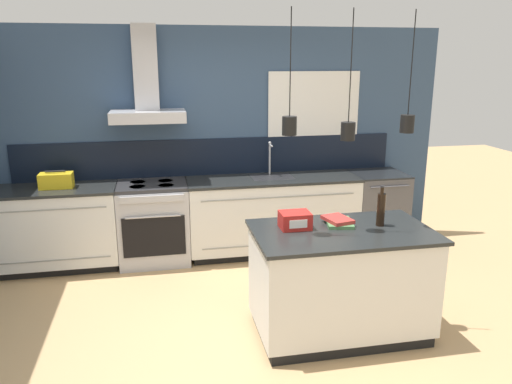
% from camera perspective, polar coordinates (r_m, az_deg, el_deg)
% --- Properties ---
extents(ground_plane, '(16.00, 16.00, 0.00)m').
position_cam_1_polar(ground_plane, '(4.43, -1.89, -15.43)').
color(ground_plane, tan).
rests_on(ground_plane, ground).
extents(wall_back, '(5.60, 2.30, 2.60)m').
position_cam_1_polar(wall_back, '(5.86, -5.56, 6.24)').
color(wall_back, '#354C6B').
rests_on(wall_back, ground_plane).
extents(counter_run_left, '(1.30, 0.64, 0.91)m').
position_cam_1_polar(counter_run_left, '(5.86, -21.71, -3.82)').
color(counter_run_left, black).
rests_on(counter_run_left, ground_plane).
extents(counter_run_sink, '(2.00, 0.64, 1.31)m').
position_cam_1_polar(counter_run_sink, '(5.89, 1.91, -2.60)').
color(counter_run_sink, black).
rests_on(counter_run_sink, ground_plane).
extents(oven_range, '(0.77, 0.66, 0.91)m').
position_cam_1_polar(oven_range, '(5.74, -11.59, -3.45)').
color(oven_range, '#B5B5BA').
rests_on(oven_range, ground_plane).
extents(dishwasher, '(0.63, 0.65, 0.91)m').
position_cam_1_polar(dishwasher, '(6.31, 13.54, -1.89)').
color(dishwasher, '#4C4C51').
rests_on(dishwasher, ground_plane).
extents(kitchen_island, '(1.45, 0.86, 0.91)m').
position_cam_1_polar(kitchen_island, '(4.25, 9.62, -10.04)').
color(kitchen_island, black).
rests_on(kitchen_island, ground_plane).
extents(bottle_on_island, '(0.07, 0.07, 0.34)m').
position_cam_1_polar(bottle_on_island, '(4.22, 14.09, -1.87)').
color(bottle_on_island, black).
rests_on(bottle_on_island, kitchen_island).
extents(book_stack, '(0.26, 0.32, 0.06)m').
position_cam_1_polar(book_stack, '(4.21, 9.39, -3.30)').
color(book_stack, '#4C7F4C').
rests_on(book_stack, kitchen_island).
extents(red_supply_box, '(0.24, 0.20, 0.13)m').
position_cam_1_polar(red_supply_box, '(4.06, 4.48, -3.23)').
color(red_supply_box, red).
rests_on(red_supply_box, kitchen_island).
extents(yellow_toolbox, '(0.34, 0.18, 0.19)m').
position_cam_1_polar(yellow_toolbox, '(5.71, -21.86, 1.23)').
color(yellow_toolbox, gold).
rests_on(yellow_toolbox, counter_run_left).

